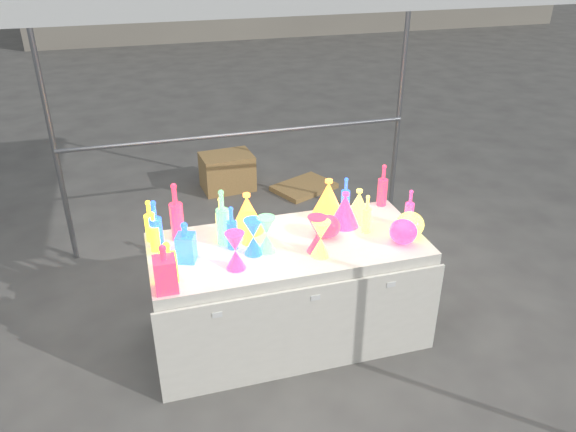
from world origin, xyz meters
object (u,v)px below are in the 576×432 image
object	(u,v)px
cardboard_box_closed	(227,172)
bottle_0	(150,220)
hourglass_0	(317,234)
display_table	(288,291)
decanter_0	(168,261)
lampshade_0	(247,212)

from	to	relation	value
cardboard_box_closed	bottle_0	distance (m)	2.52
hourglass_0	display_table	bearing A→B (deg)	136.44
display_table	decanter_0	bearing A→B (deg)	-165.85
decanter_0	lampshade_0	world-z (taller)	lampshade_0
cardboard_box_closed	hourglass_0	size ratio (longest dim) A/B	2.21
cardboard_box_closed	bottle_0	size ratio (longest dim) A/B	1.88
cardboard_box_closed	lampshade_0	bearing A→B (deg)	-101.56
display_table	lampshade_0	distance (m)	0.61
display_table	bottle_0	size ratio (longest dim) A/B	6.35
display_table	bottle_0	distance (m)	1.04
bottle_0	decanter_0	bearing A→B (deg)	-82.31
bottle_0	decanter_0	world-z (taller)	bottle_0
decanter_0	hourglass_0	bearing A→B (deg)	4.87
cardboard_box_closed	decanter_0	distance (m)	2.95
display_table	cardboard_box_closed	distance (m)	2.56
lampshade_0	hourglass_0	bearing A→B (deg)	-72.30
bottle_0	hourglass_0	distance (m)	1.09
cardboard_box_closed	lampshade_0	xyz separation A→B (m)	(-0.26, -2.30, 0.69)
cardboard_box_closed	hourglass_0	xyz separation A→B (m)	(0.10, -2.69, 0.68)
display_table	decanter_0	xyz separation A→B (m)	(-0.78, -0.20, 0.50)
decanter_0	lampshade_0	bearing A→B (deg)	39.92
decanter_0	hourglass_0	distance (m)	0.93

